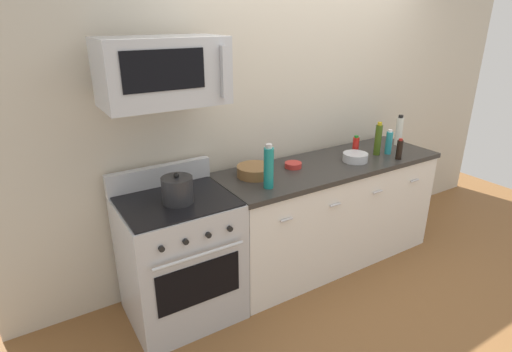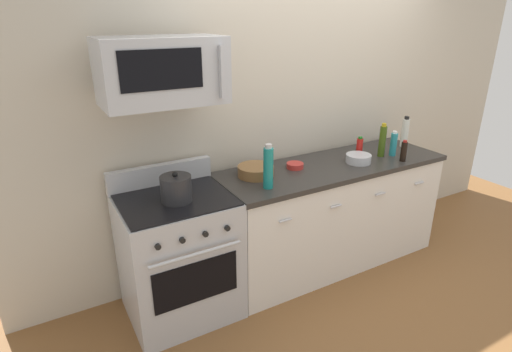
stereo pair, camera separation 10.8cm
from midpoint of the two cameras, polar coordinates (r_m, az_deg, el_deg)
The scene contains 15 objects.
ground_plane at distance 3.85m, azimuth 8.71°, elevation -11.15°, with size 6.09×6.09×0.00m, color brown.
back_wall at distance 3.63m, azimuth 5.70°, elevation 10.11°, with size 5.08×0.10×2.70m, color beige.
counter_unit at distance 3.62m, azimuth 9.12°, elevation -5.03°, with size 1.99×0.66×0.92m.
range_oven at distance 3.01m, azimuth -11.57°, elevation -11.04°, with size 0.76×0.69×1.07m.
microwave at distance 2.61m, azimuth -14.08°, elevation 13.94°, with size 0.74×0.44×0.40m.
bottle_hot_sauce_red at distance 3.64m, azimuth 12.87°, elevation 4.07°, with size 0.05×0.05×0.18m.
bottle_dish_soap at distance 3.76m, azimuth 17.22°, elevation 4.49°, with size 0.06×0.06×0.22m.
bottle_vinegar_white at distance 4.05m, azimuth 18.56°, elevation 5.99°, with size 0.07×0.07×0.28m.
bottle_olive_oil at distance 3.70m, azimuth 15.82°, elevation 4.92°, with size 0.06×0.06×0.29m.
bottle_sparkling_teal at distance 2.86m, azimuth 0.69°, elevation 1.21°, with size 0.07×0.07×0.32m.
bottle_soy_sauce_dark at distance 3.65m, azimuth 18.53°, elevation 3.52°, with size 0.05×0.05×0.18m.
bowl_steel_prep at distance 3.51m, azimuth 12.80°, elevation 2.60°, with size 0.21×0.21×0.07m.
bowl_wooden_salad at distance 3.11m, azimuth -1.15°, elevation 0.77°, with size 0.28×0.28×0.08m.
bowl_red_small at distance 3.29m, azimuth 4.26°, elevation 1.55°, with size 0.14×0.14×0.04m.
stockpot at distance 2.71m, azimuth -12.01°, elevation -1.91°, with size 0.20×0.20×0.21m.
Camera 1 is at (-2.22, -2.38, 2.08)m, focal length 28.74 mm.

